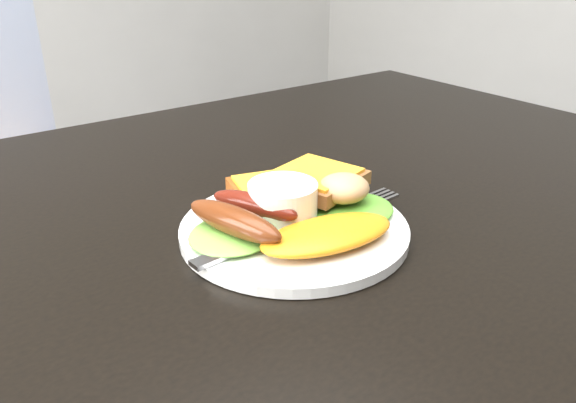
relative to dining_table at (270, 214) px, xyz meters
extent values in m
cube|color=black|center=(0.00, 0.00, 0.00)|extent=(1.20, 0.80, 0.04)
cube|color=tan|center=(-0.14, 0.96, -0.28)|extent=(0.47, 0.47, 0.05)
imported|color=navy|center=(0.19, 0.45, 0.02)|extent=(0.64, 0.54, 1.51)
cylinder|color=white|center=(-0.03, -0.08, 0.03)|extent=(0.22, 0.22, 0.01)
ellipsoid|color=#6AA13B|center=(-0.09, -0.07, 0.04)|extent=(0.11, 0.10, 0.01)
ellipsoid|color=green|center=(0.03, -0.10, 0.04)|extent=(0.10, 0.10, 0.01)
ellipsoid|color=orange|center=(-0.03, -0.13, 0.04)|extent=(0.14, 0.08, 0.02)
ellipsoid|color=brown|center=(-0.09, -0.08, 0.05)|extent=(0.05, 0.11, 0.03)
ellipsoid|color=maroon|center=(-0.06, -0.06, 0.05)|extent=(0.06, 0.10, 0.02)
cylinder|color=white|center=(-0.03, -0.07, 0.05)|extent=(0.08, 0.08, 0.04)
cube|color=brown|center=(-0.01, -0.03, 0.04)|extent=(0.11, 0.11, 0.01)
cube|color=#966131|center=(0.03, -0.05, 0.05)|extent=(0.10, 0.10, 0.01)
ellipsoid|color=beige|center=(0.03, -0.09, 0.06)|extent=(0.06, 0.06, 0.03)
cube|color=#ADAFB7|center=(-0.06, -0.09, 0.03)|extent=(0.18, 0.03, 0.00)
camera|label=1|loc=(-0.32, -0.47, 0.28)|focal=35.00mm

